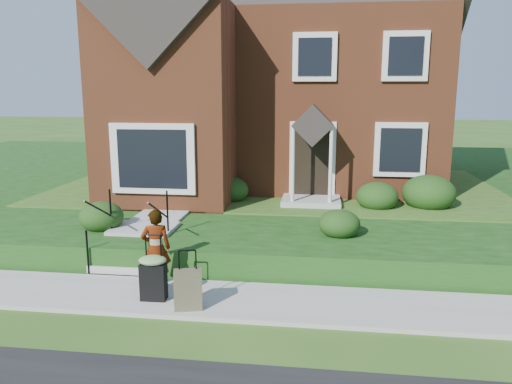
% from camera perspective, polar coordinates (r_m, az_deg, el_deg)
% --- Properties ---
extents(ground, '(120.00, 120.00, 0.00)m').
position_cam_1_polar(ground, '(9.08, -2.35, -12.54)').
color(ground, '#2D5119').
rests_on(ground, ground).
extents(sidewalk, '(60.00, 1.60, 0.08)m').
position_cam_1_polar(sidewalk, '(9.07, -2.36, -12.31)').
color(sidewalk, '#9E9B93').
rests_on(sidewalk, ground).
extents(terrace, '(44.00, 20.00, 0.60)m').
position_cam_1_polar(terrace, '(19.54, 14.90, 1.10)').
color(terrace, '#143A10').
rests_on(terrace, ground).
extents(walkway, '(1.20, 6.00, 0.06)m').
position_cam_1_polar(walkway, '(14.08, -8.96, -1.22)').
color(walkway, '#9E9B93').
rests_on(walkway, terrace).
extents(main_house, '(10.40, 10.20, 9.40)m').
position_cam_1_polar(main_house, '(17.92, 2.27, 16.51)').
color(main_house, brown).
rests_on(main_house, terrace).
extents(front_steps, '(1.40, 2.02, 1.50)m').
position_cam_1_polar(front_steps, '(11.23, -13.46, -5.50)').
color(front_steps, '#9E9B93').
rests_on(front_steps, ground).
extents(foundation_shrubs, '(9.89, 4.39, 1.10)m').
position_cam_1_polar(foundation_shrubs, '(13.49, 0.19, 0.24)').
color(foundation_shrubs, black).
rests_on(foundation_shrubs, terrace).
extents(woman, '(0.62, 0.49, 1.49)m').
position_cam_1_polar(woman, '(9.51, -11.36, -6.33)').
color(woman, '#999999').
rests_on(woman, sidewalk).
extents(suitcase_black, '(0.50, 0.41, 1.18)m').
position_cam_1_polar(suitcase_black, '(9.02, -11.67, -9.26)').
color(suitcase_black, black).
rests_on(suitcase_black, sidewalk).
extents(suitcase_olive, '(0.52, 0.37, 1.02)m').
position_cam_1_polar(suitcase_olive, '(8.61, -7.76, -10.99)').
color(suitcase_olive, brown).
rests_on(suitcase_olive, sidewalk).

